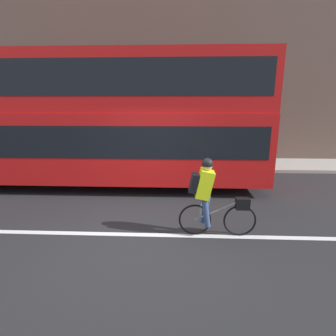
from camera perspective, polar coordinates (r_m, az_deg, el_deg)
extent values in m
plane|color=#232326|center=(5.46, -5.61, -14.02)|extent=(80.00, 80.00, 0.00)
cube|color=silver|center=(5.41, -5.68, -14.24)|extent=(50.00, 0.14, 0.01)
cube|color=#A8A399|center=(11.17, -1.27, 0.92)|extent=(60.00, 2.22, 0.12)
cube|color=brown|center=(12.34, -0.97, 23.96)|extent=(60.00, 0.30, 9.45)
cylinder|color=black|center=(8.39, 7.48, -0.29)|extent=(1.04, 0.30, 1.04)
cylinder|color=black|center=(9.81, -29.12, 0.12)|extent=(1.04, 0.30, 1.04)
cube|color=red|center=(8.49, -12.56, 5.07)|extent=(9.47, 2.56, 1.99)
cube|color=black|center=(8.46, -12.65, 6.67)|extent=(9.09, 2.58, 0.87)
cube|color=red|center=(8.42, -13.23, 17.38)|extent=(9.47, 2.45, 1.65)
cube|color=black|center=(8.43, -13.27, 17.93)|extent=(9.09, 2.47, 0.92)
torus|color=black|center=(5.41, 15.36, -10.98)|extent=(0.64, 0.04, 0.64)
torus|color=black|center=(5.28, 5.87, -11.14)|extent=(0.64, 0.04, 0.64)
cylinder|color=slate|center=(5.25, 10.77, -9.07)|extent=(0.89, 0.03, 0.44)
cylinder|color=slate|center=(5.20, 7.11, -8.79)|extent=(0.03, 0.03, 0.47)
cube|color=black|center=(5.28, 15.92, -7.48)|extent=(0.26, 0.16, 0.22)
cube|color=#D8EA19|center=(5.03, 7.97, -3.48)|extent=(0.37, 0.32, 0.58)
cube|color=black|center=(5.01, 5.70, -3.25)|extent=(0.21, 0.26, 0.38)
cylinder|color=#384C7A|center=(5.31, 8.11, -8.90)|extent=(0.21, 0.11, 0.58)
cylinder|color=#384C7A|center=(5.14, 8.30, -9.67)|extent=(0.19, 0.11, 0.57)
sphere|color=tan|center=(4.94, 8.56, 0.46)|extent=(0.19, 0.19, 0.19)
sphere|color=black|center=(4.93, 8.58, 0.94)|extent=(0.21, 0.21, 0.21)
cylinder|color=#515156|center=(10.95, 6.93, 3.58)|extent=(0.56, 0.56, 1.01)
cylinder|color=#59595B|center=(10.83, 3.71, 6.99)|extent=(0.07, 0.07, 2.30)
cube|color=#1959B2|center=(10.72, 3.79, 11.86)|extent=(0.36, 0.02, 0.36)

